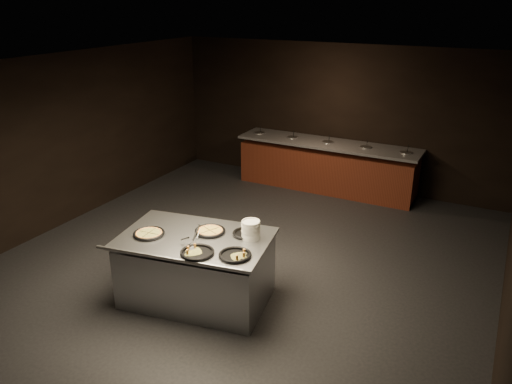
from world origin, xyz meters
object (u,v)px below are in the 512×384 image
at_px(pan_veggie_whole, 149,233).
at_px(pan_cheese_whole, 210,231).
at_px(serving_counter, 196,270).
at_px(plate_stack, 251,230).

xyz_separation_m(pan_veggie_whole, pan_cheese_whole, (0.65, 0.43, -0.00)).
bearing_deg(serving_counter, pan_veggie_whole, -167.82).
distance_m(plate_stack, pan_cheese_whole, 0.57).
height_order(plate_stack, pan_veggie_whole, plate_stack).
bearing_deg(pan_cheese_whole, pan_veggie_whole, -146.83).
xyz_separation_m(plate_stack, pan_veggie_whole, (-1.20, -0.52, -0.10)).
xyz_separation_m(serving_counter, pan_veggie_whole, (-0.55, -0.22, 0.49)).
bearing_deg(pan_veggie_whole, serving_counter, 22.10).
bearing_deg(serving_counter, pan_cheese_whole, 53.92).
bearing_deg(plate_stack, serving_counter, -155.12).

